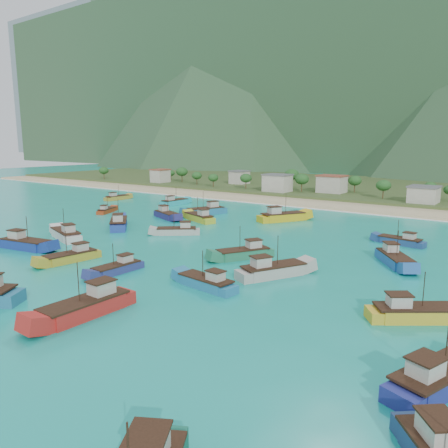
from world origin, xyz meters
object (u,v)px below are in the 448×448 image
Objects in this scene: boat_9 at (394,260)px; boat_13 at (119,224)px; boat_22 at (174,202)px; boat_3 at (107,211)px; boat_0 at (87,308)px; boat_11 at (206,211)px; boat_23 at (25,244)px; boat_17 at (415,314)px; boat_30 at (207,283)px; boat_21 at (244,254)px; boat_1 at (272,271)px; boat_27 at (71,257)px; boat_19 at (282,217)px; boat_25 at (66,235)px; boat_2 at (438,379)px; boat_6 at (167,215)px; boat_26 at (199,218)px; boat_28 at (401,242)px; boat_5 at (178,231)px; boat_16 at (117,198)px; boat_24 at (117,269)px.

boat_9 is 65.48m from boat_13.
boat_3 is at bearing -97.22° from boat_22.
boat_0 is 1.07× the size of boat_13.
boat_23 is (-2.87, -54.87, -0.04)m from boat_11.
boat_30 is at bearing -114.96° from boat_17.
boat_21 is (-32.52, 11.86, -0.00)m from boat_17.
boat_0 is 1.04× the size of boat_1.
boat_22 is 1.04× the size of boat_27.
boat_23 is at bearing 109.05° from boat_11.
boat_0 reaches higher than boat_1.
boat_19 is 55.56m from boat_25.
boat_0 is at bearing -148.82° from boat_2.
boat_26 reaches higher than boat_6.
boat_0 reaches higher than boat_11.
boat_23 is at bearing 136.43° from boat_28.
boat_3 is at bearing 175.42° from boat_2.
boat_9 is at bearing -5.03° from boat_19.
boat_25 is at bearing 98.13° from boat_5.
boat_21 is 39.92m from boat_26.
boat_28 is (44.40, 48.61, -0.08)m from boat_27.
boat_17 is 34.61m from boat_21.
boat_17 is 106.65m from boat_22.
boat_3 is at bearing 12.14° from boat_21.
boat_11 is at bearing -20.35° from boat_22.
boat_23 is (-49.47, -13.27, 0.03)m from boat_1.
boat_16 is 93.72m from boat_21.
boat_30 is (89.12, -58.62, 0.02)m from boat_16.
boat_3 is at bearing 121.29° from boat_26.
boat_9 is at bearing 102.85° from boat_6.
boat_11 is 23.90m from boat_19.
boat_9 is at bearing -138.60° from boat_27.
boat_11 reaches higher than boat_2.
boat_11 reaches higher than boat_25.
boat_1 is 12.08m from boat_21.
boat_0 is 1.26× the size of boat_16.
boat_24 is (12.37, -28.32, -0.09)m from boat_5.
boat_13 reaches higher than boat_23.
boat_22 is 79.30m from boat_24.
boat_24 is at bearing -167.59° from boat_2.
boat_25 is 1.21× the size of boat_30.
boat_11 reaches higher than boat_30.
boat_9 is at bearing -124.80° from boat_5.
boat_21 is 1.08× the size of boat_30.
boat_5 is 17.59m from boat_13.
boat_11 is at bearing -61.47° from boat_0.
boat_13 is at bearing 20.34° from boat_25.
boat_21 is 1.05× the size of boat_27.
boat_27 is at bearing -149.68° from boat_26.
boat_13 is at bearing 102.55° from boat_11.
boat_11 is at bearing -14.36° from boat_21.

